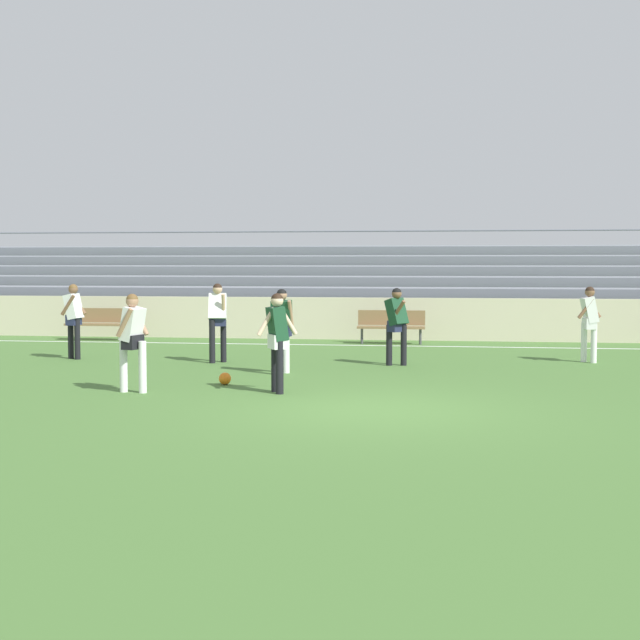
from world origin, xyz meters
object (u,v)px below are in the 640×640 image
(player_white_deep_cover, at_px, (589,317))
(soccer_ball, at_px, (225,379))
(bench_centre_sideline, at_px, (391,324))
(player_dark_dropping_back, at_px, (282,323))
(bench_near_wall_gap, at_px, (98,321))
(player_white_on_ball, at_px, (218,315))
(player_dark_overlapping, at_px, (397,320))
(bleacher_stand, at_px, (326,285))
(player_dark_wide_left, at_px, (277,334))
(player_white_pressing_high, at_px, (74,314))
(player_white_challenging, at_px, (133,334))

(player_white_deep_cover, xyz_separation_m, soccer_ball, (-6.98, -4.62, -0.88))
(bench_centre_sideline, height_order, player_dark_dropping_back, player_dark_dropping_back)
(player_dark_dropping_back, bearing_deg, soccer_ball, -112.97)
(bench_near_wall_gap, bearing_deg, player_white_deep_cover, -16.85)
(player_white_deep_cover, bearing_deg, player_white_on_ball, -171.70)
(player_white_deep_cover, bearing_deg, player_dark_overlapping, -164.19)
(bleacher_stand, height_order, bench_centre_sideline, bleacher_stand)
(bench_centre_sideline, height_order, player_dark_wide_left, player_dark_wide_left)
(bench_centre_sideline, distance_m, player_white_pressing_high, 8.38)
(bleacher_stand, relative_size, player_white_deep_cover, 16.22)
(player_white_pressing_high, bearing_deg, player_white_on_ball, -4.24)
(soccer_ball, bearing_deg, player_white_pressing_high, 140.11)
(player_dark_wide_left, bearing_deg, player_white_on_ball, 116.43)
(player_dark_wide_left, relative_size, player_white_deep_cover, 1.01)
(player_white_challenging, xyz_separation_m, player_dark_overlapping, (4.14, 4.60, -0.01))
(bench_centre_sideline, xyz_separation_m, player_white_challenging, (-3.72, -9.64, 0.44))
(player_white_deep_cover, bearing_deg, bench_centre_sideline, 139.62)
(bleacher_stand, distance_m, player_white_deep_cover, 11.09)
(player_white_challenging, height_order, player_dark_overlapping, player_white_challenging)
(bleacher_stand, relative_size, bench_near_wall_gap, 14.94)
(player_white_on_ball, bearing_deg, player_white_pressing_high, 175.76)
(player_white_on_ball, distance_m, player_dark_overlapping, 3.88)
(player_white_challenging, relative_size, player_dark_overlapping, 1.01)
(player_dark_overlapping, height_order, player_white_deep_cover, player_white_deep_cover)
(bleacher_stand, xyz_separation_m, bench_centre_sideline, (2.41, -4.76, -0.91))
(soccer_ball, bearing_deg, player_dark_wide_left, -37.55)
(bleacher_stand, bearing_deg, bench_near_wall_gap, -140.64)
(bench_near_wall_gap, xyz_separation_m, player_white_challenging, (4.50, -9.64, 0.44))
(player_white_on_ball, xyz_separation_m, player_dark_dropping_back, (1.74, -1.76, -0.04))
(player_white_pressing_high, distance_m, player_white_deep_cover, 11.44)
(bleacher_stand, distance_m, player_white_on_ball, 9.86)
(bench_centre_sideline, bearing_deg, player_dark_wide_left, -98.04)
(bench_centre_sideline, relative_size, player_white_on_ball, 1.04)
(bench_near_wall_gap, xyz_separation_m, player_white_pressing_high, (1.36, -4.78, 0.47))
(player_white_on_ball, xyz_separation_m, player_dark_overlapping, (3.88, 0.00, -0.06))
(bench_centre_sideline, distance_m, player_white_deep_cover, 5.98)
(player_white_on_ball, bearing_deg, player_dark_wide_left, -63.57)
(bleacher_stand, height_order, player_dark_dropping_back, bleacher_stand)
(bleacher_stand, bearing_deg, player_dark_overlapping, -73.84)
(bench_centre_sideline, relative_size, player_dark_wide_left, 1.08)
(player_dark_wide_left, xyz_separation_m, player_white_pressing_high, (-5.54, 4.56, 0.02))
(bench_near_wall_gap, relative_size, player_white_challenging, 1.09)
(player_white_challenging, bearing_deg, player_white_deep_cover, 34.92)
(bleacher_stand, relative_size, soccer_ball, 122.24)
(player_white_on_ball, distance_m, player_dark_dropping_back, 2.48)
(player_white_challenging, height_order, player_white_pressing_high, player_white_pressing_high)
(player_white_deep_cover, distance_m, soccer_ball, 8.41)
(player_dark_wide_left, relative_size, player_dark_overlapping, 1.01)
(player_white_on_ball, height_order, player_white_pressing_high, player_white_on_ball)
(bench_centre_sideline, xyz_separation_m, player_dark_dropping_back, (-1.72, -6.79, 0.44))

